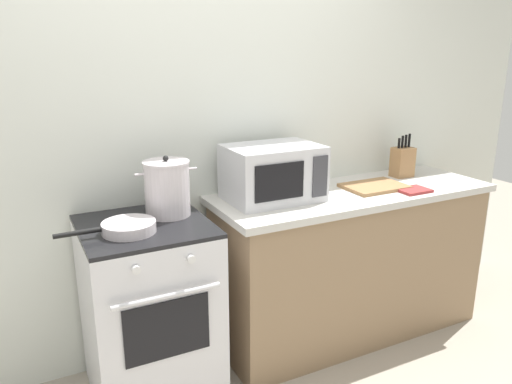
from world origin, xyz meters
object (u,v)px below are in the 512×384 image
(stock_pot, at_px, (167,188))
(microwave, at_px, (273,173))
(knife_block, at_px, (402,162))
(frying_pan, at_px, (127,227))
(stove, at_px, (150,311))
(cutting_board, at_px, (375,186))
(oven_mitt, at_px, (413,190))

(stock_pot, height_order, microwave, stock_pot)
(stock_pot, xyz_separation_m, knife_block, (1.58, 0.06, -0.04))
(stock_pot, distance_m, frying_pan, 0.31)
(stove, xyz_separation_m, frying_pan, (-0.09, -0.08, 0.48))
(stock_pot, bearing_deg, cutting_board, -3.67)
(stove, relative_size, cutting_board, 2.56)
(stove, height_order, cutting_board, cutting_board)
(frying_pan, bearing_deg, cutting_board, 2.99)
(knife_block, bearing_deg, frying_pan, -173.18)
(stock_pot, distance_m, cutting_board, 1.25)
(microwave, height_order, cutting_board, microwave)
(frying_pan, xyz_separation_m, oven_mitt, (1.63, -0.08, -0.02))
(stove, bearing_deg, oven_mitt, -5.89)
(stove, height_order, knife_block, knife_block)
(frying_pan, distance_m, knife_block, 1.83)
(microwave, bearing_deg, stove, -173.86)
(cutting_board, xyz_separation_m, knife_block, (0.34, 0.14, 0.09))
(microwave, xyz_separation_m, oven_mitt, (0.80, -0.24, -0.14))
(knife_block, bearing_deg, oven_mitt, -121.53)
(microwave, xyz_separation_m, cutting_board, (0.65, -0.08, -0.14))
(stove, distance_m, cutting_board, 1.46)
(stove, distance_m, frying_pan, 0.50)
(microwave, relative_size, oven_mitt, 2.78)
(cutting_board, relative_size, oven_mitt, 2.00)
(microwave, bearing_deg, cutting_board, -6.85)
(frying_pan, xyz_separation_m, microwave, (0.83, 0.16, 0.12))
(stock_pot, distance_m, microwave, 0.59)
(microwave, distance_m, cutting_board, 0.67)
(stove, distance_m, knife_block, 1.82)
(cutting_board, xyz_separation_m, oven_mitt, (0.15, -0.16, -0.00))
(stock_pot, bearing_deg, stove, -150.78)
(microwave, height_order, oven_mitt, microwave)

